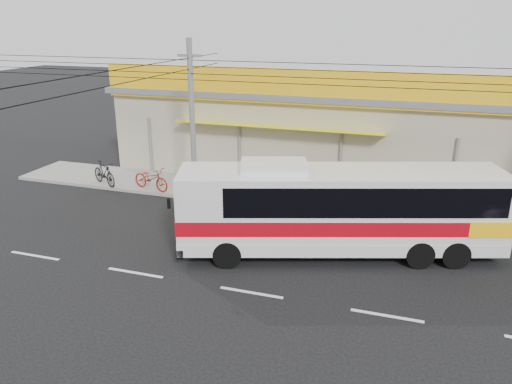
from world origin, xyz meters
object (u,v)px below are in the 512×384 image
motorbike_red (151,179)px  utility_pole (190,69)px  motorbike_dark (104,173)px  coach_bus (345,206)px

motorbike_red → utility_pole: size_ratio=0.06×
motorbike_red → utility_pole: utility_pole is taller
motorbike_dark → motorbike_red: bearing=-60.5°
coach_bus → motorbike_red: size_ratio=5.38×
motorbike_dark → coach_bus: bearing=-78.8°
coach_bus → motorbike_dark: size_ratio=5.65×
coach_bus → utility_pole: utility_pole is taller
coach_bus → motorbike_dark: bearing=145.2°
motorbike_red → motorbike_dark: motorbike_dark is taller
motorbike_dark → utility_pole: (5.08, -0.50, 5.14)m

